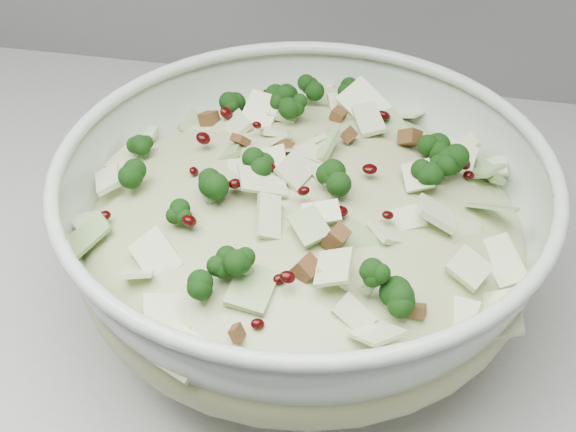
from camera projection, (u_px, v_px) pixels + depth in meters
name	position (u px, v px, depth m)	size (l,w,h in m)	color
mixing_bowl	(304.00, 237.00, 0.62)	(0.39, 0.39, 0.15)	silver
salad	(304.00, 213.00, 0.61)	(0.41, 0.41, 0.15)	#B5BB80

